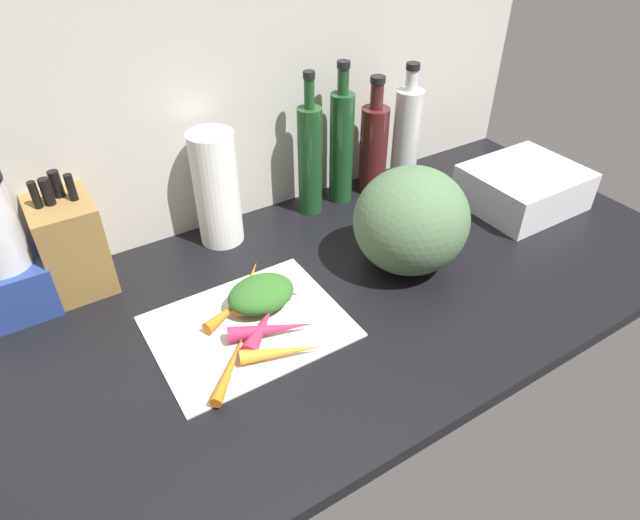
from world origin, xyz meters
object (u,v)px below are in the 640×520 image
object	(u,v)px
blender_appliance	(2,256)
bottle_1	(342,145)
carrot_3	(248,286)
dish_rack	(523,187)
carrot_6	(230,368)
paper_towel_roll	(216,189)
winter_squash	(411,221)
knife_block	(71,244)
bottle_3	(406,138)
bottle_2	(374,147)
cutting_board	(249,326)
carrot_5	(269,293)
carrot_0	(272,329)
bottle_0	(310,159)
carrot_2	(227,312)
carrot_1	(282,352)
carrot_4	(261,328)

from	to	relation	value
blender_appliance	bottle_1	bearing A→B (deg)	1.47
carrot_3	dish_rack	size ratio (longest dim) A/B	0.60
carrot_6	paper_towel_roll	distance (cm)	45.44
winter_squash	knife_block	distance (cm)	71.67
knife_block	bottle_3	bearing A→B (deg)	-2.23
winter_squash	bottle_2	world-z (taller)	bottle_2
blender_appliance	carrot_3	bearing A→B (deg)	-26.34
knife_block	paper_towel_roll	bearing A→B (deg)	-0.75
cutting_board	carrot_3	bearing A→B (deg)	63.51
carrot_5	dish_rack	distance (cm)	75.12
carrot_0	winter_squash	xyz separation A→B (cm)	(37.08, 4.71, 9.37)
carrot_5	carrot_6	bearing A→B (deg)	-137.73
winter_squash	bottle_0	bearing A→B (deg)	101.08
cutting_board	blender_appliance	xyz separation A→B (cm)	(-36.73, 29.97, 12.85)
carrot_2	carrot_1	bearing A→B (deg)	-75.01
carrot_1	carrot_4	distance (cm)	7.51
carrot_4	bottle_0	xyz separation A→B (cm)	(32.43, 35.02, 12.30)
paper_towel_roll	bottle_2	xyz separation A→B (cm)	(44.87, 0.18, -0.88)
knife_block	bottle_3	size ratio (longest dim) A/B	0.76
carrot_1	carrot_6	bearing A→B (deg)	169.06
bottle_0	bottle_3	distance (cm)	28.17
carrot_5	dish_rack	bearing A→B (deg)	-0.21
cutting_board	bottle_3	bearing A→B (deg)	24.77
carrot_6	winter_squash	distance (cm)	49.57
winter_squash	knife_block	world-z (taller)	knife_block
carrot_1	carrot_2	distance (cm)	15.89
blender_appliance	winter_squash	bearing A→B (deg)	-21.74
bottle_0	carrot_2	bearing A→B (deg)	-143.00
carrot_6	bottle_2	distance (cm)	74.53
paper_towel_roll	dish_rack	bearing A→B (deg)	-20.29
carrot_6	bottle_3	xyz separation A→B (cm)	(69.57, 37.76, 12.57)
cutting_board	carrot_6	size ratio (longest dim) A/B	2.30
carrot_6	knife_block	bearing A→B (deg)	111.60
carrot_0	blender_appliance	world-z (taller)	blender_appliance
bottle_2	bottle_3	world-z (taller)	bottle_3
carrot_2	bottle_1	bearing A→B (deg)	31.31
carrot_2	bottle_0	xyz separation A→B (cm)	(36.04, 27.16, 12.65)
carrot_3	carrot_6	xyz separation A→B (cm)	(-12.84, -18.87, -0.01)
bottle_3	dish_rack	distance (cm)	33.22
carrot_0	blender_appliance	xyz separation A→B (cm)	(-39.28, 35.16, 10.87)
carrot_2	bottle_2	bearing A→B (deg)	26.09
winter_squash	knife_block	size ratio (longest dim) A/B	0.98
carrot_3	bottle_3	size ratio (longest dim) A/B	0.49
carrot_2	dish_rack	xyz separation A→B (cm)	(84.65, -0.06, 3.03)
carrot_1	carrot_2	size ratio (longest dim) A/B	1.35
knife_block	paper_towel_roll	xyz separation A→B (cm)	(32.78, -0.43, 3.19)
carrot_3	carrot_1	bearing A→B (deg)	-98.83
carrot_3	carrot_6	distance (cm)	22.82
carrot_0	bottle_2	bearing A→B (deg)	35.85
carrot_3	carrot_4	bearing A→B (deg)	-105.69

